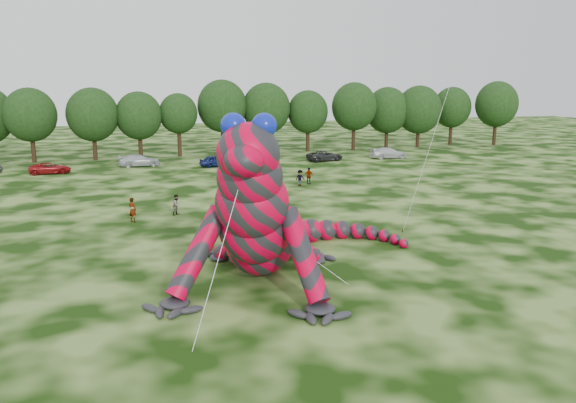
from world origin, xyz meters
The scene contains 25 objects.
ground centered at (0.00, 0.00, 0.00)m, with size 240.00×240.00×0.00m, color #16330A.
inflatable_gecko centered at (0.09, 7.21, 4.43)m, with size 14.92×17.72×8.86m, color red, non-canonical shape.
tree_6 centered at (-17.56, 56.68, 4.75)m, with size 6.52×5.86×9.49m, color black, non-canonical shape.
tree_7 centered at (-10.08, 56.80, 4.74)m, with size 6.68×6.01×9.48m, color black, non-canonical shape.
tree_8 centered at (-4.22, 56.99, 4.47)m, with size 6.14×5.53×8.94m, color black, non-canonical shape.
tree_9 centered at (1.06, 57.35, 4.34)m, with size 5.27×4.74×8.68m, color black, non-canonical shape.
tree_10 centered at (7.40, 58.58, 5.25)m, with size 7.09×6.38×10.50m, color black, non-canonical shape.
tree_11 centered at (13.79, 58.20, 5.03)m, with size 7.01×6.31×10.07m, color black, non-canonical shape.
tree_12 centered at (20.01, 57.74, 4.49)m, with size 5.99×5.39×8.97m, color black, non-canonical shape.
tree_13 centered at (27.13, 57.13, 5.06)m, with size 6.83×6.15×10.13m, color black, non-canonical shape.
tree_14 centered at (33.46, 58.72, 4.70)m, with size 6.82×6.14×9.40m, color black, non-canonical shape.
tree_15 centered at (38.47, 57.77, 4.82)m, with size 7.17×6.45×9.63m, color black, non-canonical shape.
tree_16 centered at (45.45, 59.37, 4.69)m, with size 6.26×5.63×9.37m, color black, non-canonical shape.
tree_17 centered at (51.95, 56.66, 5.15)m, with size 6.98×6.28×10.30m, color black, non-canonical shape.
car_2 centered at (-14.65, 46.35, 0.62)m, with size 2.07×4.49×1.25m, color maroon.
car_3 centered at (-4.77, 49.25, 0.72)m, with size 2.01×4.94×1.43m, color silver.
car_4 centered at (4.26, 46.26, 0.69)m, with size 1.64×4.07×1.39m, color #0F184D.
car_5 centered at (8.22, 48.03, 0.66)m, with size 1.40×4.03×1.33m, color silver.
car_6 centered at (18.75, 47.06, 0.67)m, with size 2.23×4.83×1.34m, color #2A2A2D.
car_7 centered at (27.86, 46.88, 0.74)m, with size 2.07×5.10×1.48m, color silver.
spectator_1 centered at (-3.07, 21.85, 0.81)m, with size 0.79×0.61×1.62m, color gray.
spectator_5 centered at (3.50, 15.40, 0.93)m, with size 1.73×0.55×1.86m, color gray.
spectator_0 centered at (-6.44, 20.47, 0.93)m, with size 0.68×0.44×1.85m, color gray.
spectator_3 centered at (11.15, 31.59, 0.84)m, with size 0.98×0.41×1.67m, color gray.
spectator_2 centered at (10.00, 30.91, 0.80)m, with size 1.03×0.59×1.60m, color gray.
Camera 1 is at (-7.23, -21.42, 10.18)m, focal length 35.00 mm.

